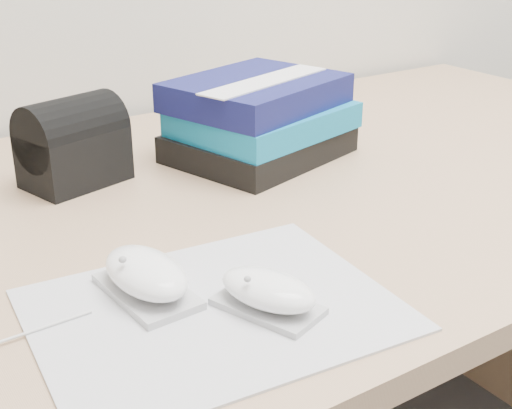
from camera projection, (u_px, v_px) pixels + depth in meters
desk at (226, 321)px, 1.07m from camera, size 1.60×0.80×0.73m
mousepad at (214, 310)px, 0.65m from camera, size 0.34×0.28×0.00m
mouse_rear at (146, 276)px, 0.67m from camera, size 0.07×0.12×0.05m
mouse_front at (268, 292)px, 0.65m from camera, size 0.08×0.11×0.04m
book_stack at (260, 119)px, 1.03m from camera, size 0.28×0.25×0.12m
pouch at (73, 143)px, 0.93m from camera, size 0.14×0.12×0.12m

